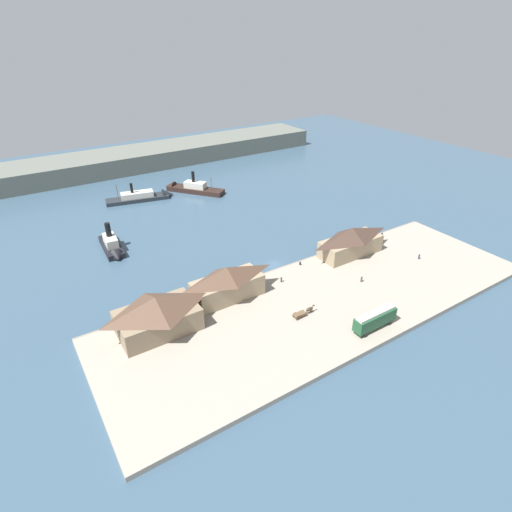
{
  "coord_description": "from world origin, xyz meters",
  "views": [
    {
      "loc": [
        -58.65,
        -81.09,
        59.22
      ],
      "look_at": [
        -3.71,
        4.11,
        2.0
      ],
      "focal_mm": 28.93,
      "sensor_mm": 36.0,
      "label": 1
    }
  ],
  "objects_px": {
    "street_tram": "(375,319)",
    "ferry_outer_harbor": "(112,247)",
    "mooring_post_center_west": "(263,276)",
    "ferry_departing_north": "(146,197)",
    "pedestrian_at_waters_edge": "(281,279)",
    "ferry_shed_east_terminal": "(157,314)",
    "horse_cart": "(303,312)",
    "pedestrian_walking_west": "(361,279)",
    "ferry_near_quay": "(189,188)",
    "pedestrian_near_cart": "(378,238)",
    "mooring_post_east": "(300,263)",
    "pedestrian_near_west_shed": "(419,256)",
    "ferry_shed_customs_shed": "(351,241)",
    "ferry_shed_central_terminal": "(227,282)",
    "mooring_post_center_east": "(382,234)"
  },
  "relations": [
    {
      "from": "street_tram",
      "to": "ferry_outer_harbor",
      "type": "xyz_separation_m",
      "value": [
        -37.43,
        68.05,
        -2.14
      ]
    },
    {
      "from": "mooring_post_center_west",
      "to": "ferry_departing_north",
      "type": "bearing_deg",
      "value": 94.38
    },
    {
      "from": "pedestrian_at_waters_edge",
      "to": "mooring_post_center_west",
      "type": "relative_size",
      "value": 1.86
    },
    {
      "from": "ferry_shed_east_terminal",
      "to": "street_tram",
      "type": "distance_m",
      "value": 46.79
    },
    {
      "from": "horse_cart",
      "to": "pedestrian_at_waters_edge",
      "type": "distance_m",
      "value": 14.69
    },
    {
      "from": "street_tram",
      "to": "pedestrian_walking_west",
      "type": "bearing_deg",
      "value": 52.81
    },
    {
      "from": "ferry_near_quay",
      "to": "ferry_shed_east_terminal",
      "type": "bearing_deg",
      "value": -118.98
    },
    {
      "from": "horse_cart",
      "to": "pedestrian_near_cart",
      "type": "relative_size",
      "value": 3.69
    },
    {
      "from": "mooring_post_east",
      "to": "street_tram",
      "type": "bearing_deg",
      "value": -96.18
    },
    {
      "from": "pedestrian_near_west_shed",
      "to": "mooring_post_east",
      "type": "height_order",
      "value": "pedestrian_near_west_shed"
    },
    {
      "from": "pedestrian_near_west_shed",
      "to": "pedestrian_near_cart",
      "type": "relative_size",
      "value": 1.09
    },
    {
      "from": "pedestrian_near_west_shed",
      "to": "ferry_shed_customs_shed",
      "type": "bearing_deg",
      "value": 138.77
    },
    {
      "from": "pedestrian_at_waters_edge",
      "to": "mooring_post_east",
      "type": "relative_size",
      "value": 1.86
    },
    {
      "from": "ferry_outer_harbor",
      "to": "ferry_near_quay",
      "type": "relative_size",
      "value": 0.72
    },
    {
      "from": "street_tram",
      "to": "pedestrian_at_waters_edge",
      "type": "relative_size",
      "value": 6.46
    },
    {
      "from": "ferry_shed_east_terminal",
      "to": "ferry_near_quay",
      "type": "distance_m",
      "value": 88.29
    },
    {
      "from": "ferry_shed_customs_shed",
      "to": "pedestrian_at_waters_edge",
      "type": "relative_size",
      "value": 11.45
    },
    {
      "from": "ferry_departing_north",
      "to": "ferry_near_quay",
      "type": "bearing_deg",
      "value": -3.53
    },
    {
      "from": "ferry_shed_east_terminal",
      "to": "pedestrian_near_cart",
      "type": "distance_m",
      "value": 72.57
    },
    {
      "from": "pedestrian_near_west_shed",
      "to": "ferry_outer_harbor",
      "type": "xyz_separation_m",
      "value": [
        -70.95,
        53.56,
        -0.38
      ]
    },
    {
      "from": "ferry_shed_customs_shed",
      "to": "pedestrian_near_cart",
      "type": "bearing_deg",
      "value": 8.43
    },
    {
      "from": "horse_cart",
      "to": "mooring_post_east",
      "type": "bearing_deg",
      "value": 53.65
    },
    {
      "from": "street_tram",
      "to": "ferry_near_quay",
      "type": "bearing_deg",
      "value": 88.25
    },
    {
      "from": "horse_cart",
      "to": "mooring_post_center_west",
      "type": "xyz_separation_m",
      "value": [
        1.23,
        18.4,
        -0.48
      ]
    },
    {
      "from": "pedestrian_near_cart",
      "to": "mooring_post_east",
      "type": "relative_size",
      "value": 1.75
    },
    {
      "from": "ferry_shed_east_terminal",
      "to": "ferry_shed_customs_shed",
      "type": "xyz_separation_m",
      "value": [
        58.68,
        2.35,
        -0.09
      ]
    },
    {
      "from": "ferry_shed_central_terminal",
      "to": "pedestrian_near_west_shed",
      "type": "xyz_separation_m",
      "value": [
        54.65,
        -12.86,
        -3.55
      ]
    },
    {
      "from": "pedestrian_walking_west",
      "to": "pedestrian_near_west_shed",
      "type": "bearing_deg",
      "value": -0.68
    },
    {
      "from": "ferry_shed_central_terminal",
      "to": "mooring_post_center_west",
      "type": "distance_m",
      "value": 13.03
    },
    {
      "from": "pedestrian_at_waters_edge",
      "to": "pedestrian_near_cart",
      "type": "bearing_deg",
      "value": 4.87
    },
    {
      "from": "ferry_shed_customs_shed",
      "to": "pedestrian_near_cart",
      "type": "relative_size",
      "value": 12.17
    },
    {
      "from": "street_tram",
      "to": "ferry_departing_north",
      "type": "bearing_deg",
      "value": 98.05
    },
    {
      "from": "pedestrian_walking_west",
      "to": "ferry_outer_harbor",
      "type": "xyz_separation_m",
      "value": [
        -48.62,
        53.29,
        -0.42
      ]
    },
    {
      "from": "ferry_near_quay",
      "to": "ferry_outer_harbor",
      "type": "bearing_deg",
      "value": -140.08
    },
    {
      "from": "ferry_shed_customs_shed",
      "to": "ferry_outer_harbor",
      "type": "bearing_deg",
      "value": 144.11
    },
    {
      "from": "ferry_outer_harbor",
      "to": "mooring_post_center_east",
      "type": "bearing_deg",
      "value": -27.16
    },
    {
      "from": "ferry_outer_harbor",
      "to": "mooring_post_center_west",
      "type": "bearing_deg",
      "value": -53.12
    },
    {
      "from": "mooring_post_center_east",
      "to": "mooring_post_east",
      "type": "distance_m",
      "value": 32.76
    },
    {
      "from": "ferry_shed_east_terminal",
      "to": "mooring_post_center_west",
      "type": "xyz_separation_m",
      "value": [
        30.62,
        5.35,
        -3.89
      ]
    },
    {
      "from": "ferry_shed_east_terminal",
      "to": "ferry_outer_harbor",
      "type": "height_order",
      "value": "ferry_shed_east_terminal"
    },
    {
      "from": "pedestrian_walking_west",
      "to": "mooring_post_east",
      "type": "height_order",
      "value": "pedestrian_walking_west"
    },
    {
      "from": "ferry_shed_central_terminal",
      "to": "pedestrian_walking_west",
      "type": "xyz_separation_m",
      "value": [
        32.31,
        -12.6,
        -3.52
      ]
    },
    {
      "from": "pedestrian_at_waters_edge",
      "to": "ferry_shed_central_terminal",
      "type": "bearing_deg",
      "value": 174.38
    },
    {
      "from": "mooring_post_east",
      "to": "ferry_outer_harbor",
      "type": "xyz_separation_m",
      "value": [
        -40.69,
        37.95,
        -0.06
      ]
    },
    {
      "from": "mooring_post_center_east",
      "to": "mooring_post_east",
      "type": "xyz_separation_m",
      "value": [
        -32.76,
        -0.27,
        0.0
      ]
    },
    {
      "from": "pedestrian_near_west_shed",
      "to": "ferry_departing_north",
      "type": "bearing_deg",
      "value": 118.51
    },
    {
      "from": "ferry_departing_north",
      "to": "ferry_outer_harbor",
      "type": "bearing_deg",
      "value": -123.12
    },
    {
      "from": "ferry_shed_east_terminal",
      "to": "mooring_post_center_east",
      "type": "bearing_deg",
      "value": 4.19
    },
    {
      "from": "ferry_shed_central_terminal",
      "to": "pedestrian_walking_west",
      "type": "distance_m",
      "value": 34.86
    },
    {
      "from": "street_tram",
      "to": "mooring_post_center_east",
      "type": "relative_size",
      "value": 11.99
    }
  ]
}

